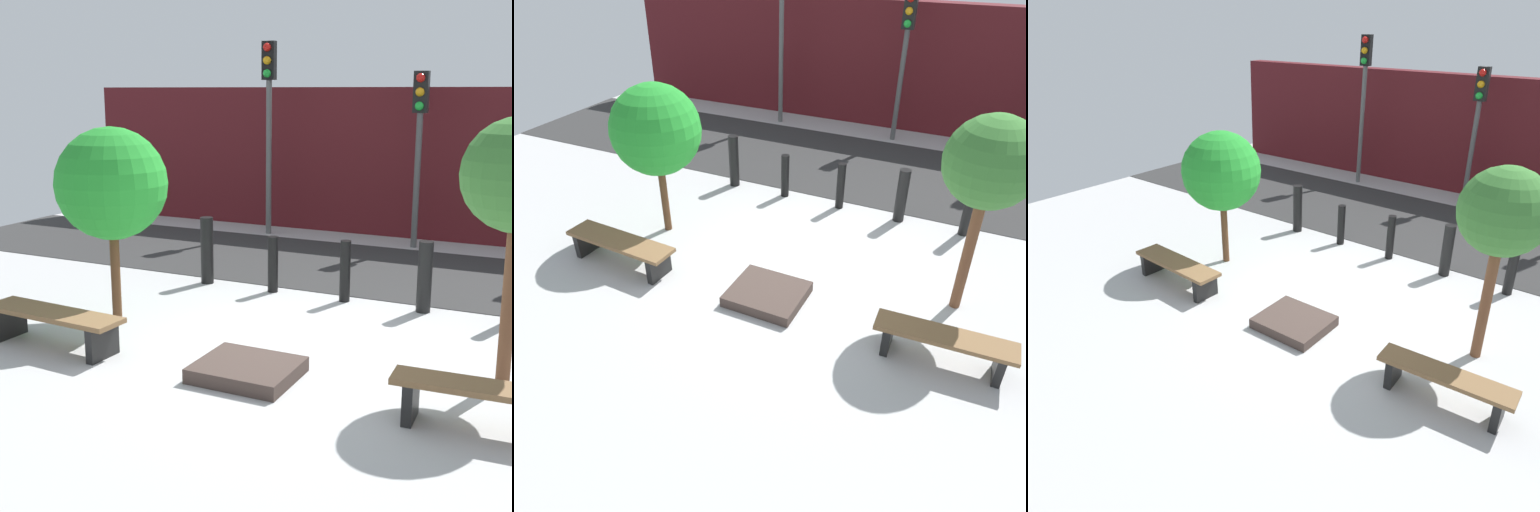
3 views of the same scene
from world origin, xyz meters
TOP-DOWN VIEW (x-y plane):
  - ground_plane at (0.00, 0.00)m, footprint 18.00×18.00m
  - road_strip at (0.00, 4.34)m, footprint 18.00×3.60m
  - building_facade at (0.00, 7.50)m, footprint 16.20×0.50m
  - bench_left at (-2.52, -1.10)m, footprint 1.90×0.57m
  - bench_right at (2.52, -1.10)m, footprint 1.72×0.47m
  - planter_bed at (0.00, -0.90)m, footprint 1.07×0.94m
  - tree_behind_left_bench at (-2.52, 0.15)m, footprint 1.49×1.49m
  - bollard_far_left at (-2.34, 2.29)m, footprint 0.21×0.21m
  - bollard_left at (-1.17, 2.29)m, footprint 0.16×0.16m
  - bollard_center at (0.00, 2.29)m, footprint 0.16×0.16m
  - bollard_right at (1.17, 2.29)m, footprint 0.20×0.20m
  - traffic_light_west at (-3.19, 6.43)m, footprint 0.28×0.27m
  - traffic_light_mid_west at (0.00, 6.42)m, footprint 0.28×0.27m

SIDE VIEW (x-z plane):
  - ground_plane at x=0.00m, z-range 0.00..0.00m
  - road_strip at x=0.00m, z-range 0.00..0.01m
  - planter_bed at x=0.00m, z-range 0.00..0.17m
  - bench_right at x=2.52m, z-range 0.10..0.56m
  - bench_left at x=-2.52m, z-range 0.10..0.56m
  - bollard_left at x=-1.17m, z-range 0.00..0.87m
  - bollard_center at x=0.00m, z-range 0.00..0.92m
  - bollard_right at x=1.17m, z-range 0.00..1.01m
  - bollard_far_left at x=-2.34m, z-range 0.00..1.08m
  - building_facade at x=0.00m, z-range 0.00..3.11m
  - tree_behind_left_bench at x=-2.52m, z-range 0.55..3.15m
  - traffic_light_mid_west at x=0.00m, z-range 0.66..4.06m
  - traffic_light_west at x=-3.19m, z-range 0.75..4.78m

